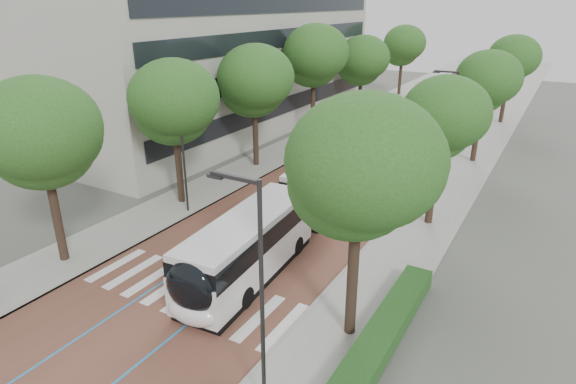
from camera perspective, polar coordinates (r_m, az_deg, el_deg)
ground at (r=22.76m, az=-13.43°, el=-12.64°), size 160.00×160.00×0.00m
road at (r=56.31m, az=15.52°, el=8.00°), size 11.00×140.00×0.02m
sidewalk_left at (r=58.57m, az=8.39°, el=9.11°), size 4.00×140.00×0.12m
sidewalk_right at (r=54.97m, az=23.09°, el=6.78°), size 4.00×140.00×0.12m
kerb_left at (r=57.91m, az=10.14°, el=8.86°), size 0.20×140.00×0.14m
kerb_right at (r=55.22m, az=21.15°, el=7.12°), size 0.20×140.00×0.14m
zebra_crossing at (r=23.22m, az=-11.37°, el=-11.61°), size 10.55×3.60×0.01m
lane_line_left at (r=56.72m, az=13.96°, el=8.26°), size 0.12×126.00×0.01m
lane_line_right at (r=55.94m, az=17.11°, el=7.76°), size 0.12×126.00×0.01m
office_building at (r=53.11m, az=-8.93°, el=15.41°), size 18.11×40.00×14.00m
hedge at (r=18.44m, az=8.98°, el=-19.60°), size 1.20×14.00×0.80m
streetlight_near at (r=14.60m, az=-3.76°, el=-10.63°), size 1.82×0.20×8.00m
streetlight_far at (r=36.69m, az=18.65°, el=8.32°), size 1.82×0.20×8.00m
lamp_post_left at (r=30.15m, az=-12.34°, el=4.84°), size 0.14×0.14×8.00m
trees_left at (r=44.58m, az=1.63°, el=14.02°), size 6.10×60.72×10.19m
trees_right at (r=35.66m, az=20.50°, el=10.57°), size 5.63×47.49×9.28m
lead_bus at (r=26.28m, az=-0.45°, el=-3.00°), size 3.82×18.53×3.20m
bus_queued_0 at (r=40.37m, az=12.34°, el=5.41°), size 2.58×12.41×3.20m
bus_queued_1 at (r=52.08m, az=16.60°, el=8.64°), size 2.96×12.48×3.20m
bus_queued_2 at (r=64.72m, az=19.69°, el=10.71°), size 2.66×12.42×3.20m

